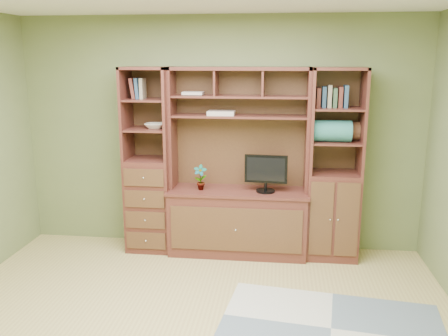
# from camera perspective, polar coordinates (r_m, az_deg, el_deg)

# --- Properties ---
(room) EXTENTS (4.60, 4.10, 2.64)m
(room) POSITION_cam_1_polar(r_m,az_deg,el_deg) (3.42, -4.75, -1.22)
(room) COLOR tan
(room) RESTS_ON ground
(center_hutch) EXTENTS (1.54, 0.53, 2.05)m
(center_hutch) POSITION_cam_1_polar(r_m,az_deg,el_deg) (5.12, 1.71, 0.51)
(center_hutch) COLOR #4E221B
(center_hutch) RESTS_ON ground
(left_tower) EXTENTS (0.50, 0.45, 2.05)m
(left_tower) POSITION_cam_1_polar(r_m,az_deg,el_deg) (5.34, -9.01, 0.87)
(left_tower) COLOR #4E221B
(left_tower) RESTS_ON ground
(right_tower) EXTENTS (0.55, 0.45, 2.05)m
(right_tower) POSITION_cam_1_polar(r_m,az_deg,el_deg) (5.17, 13.14, 0.30)
(right_tower) COLOR #4E221B
(right_tower) RESTS_ON ground
(rug) EXTENTS (1.92, 1.41, 0.01)m
(rug) POSITION_cam_1_polar(r_m,az_deg,el_deg) (4.13, 12.75, -18.37)
(rug) COLOR gray
(rug) RESTS_ON ground
(monitor) EXTENTS (0.47, 0.23, 0.56)m
(monitor) POSITION_cam_1_polar(r_m,az_deg,el_deg) (5.07, 5.08, 0.16)
(monitor) COLOR black
(monitor) RESTS_ON center_hutch
(orchid) EXTENTS (0.15, 0.10, 0.28)m
(orchid) POSITION_cam_1_polar(r_m,az_deg,el_deg) (5.17, -2.87, -1.14)
(orchid) COLOR #AF4C3B
(orchid) RESTS_ON center_hutch
(magazines) EXTENTS (0.29, 0.21, 0.04)m
(magazines) POSITION_cam_1_polar(r_m,az_deg,el_deg) (5.14, -0.32, 6.65)
(magazines) COLOR #BBAC9F
(magazines) RESTS_ON center_hutch
(bowl) EXTENTS (0.23, 0.23, 0.06)m
(bowl) POSITION_cam_1_polar(r_m,az_deg,el_deg) (5.25, -8.28, 5.05)
(bowl) COLOR silver
(bowl) RESTS_ON left_tower
(blanket_teal) EXTENTS (0.39, 0.22, 0.22)m
(blanket_teal) POSITION_cam_1_polar(r_m,az_deg,el_deg) (5.05, 12.90, 4.36)
(blanket_teal) COLOR #296E67
(blanket_teal) RESTS_ON right_tower
(blanket_red) EXTENTS (0.35, 0.19, 0.19)m
(blanket_red) POSITION_cam_1_polar(r_m,az_deg,el_deg) (5.20, 14.18, 4.36)
(blanket_red) COLOR brown
(blanket_red) RESTS_ON right_tower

